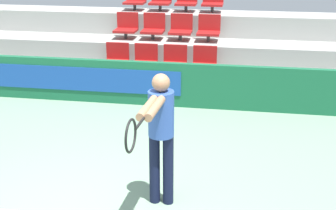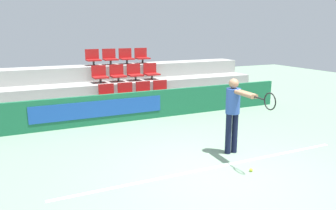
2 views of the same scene
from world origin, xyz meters
name	(u,v)px [view 2 (image 2 of 2)]	position (x,y,z in m)	size (l,w,h in m)	color
ground_plane	(223,174)	(0.00, 0.00, 0.00)	(30.00, 30.00, 0.00)	gray
court_baseline	(214,167)	(0.00, 0.33, 0.00)	(6.28, 0.08, 0.01)	white
barrier_wall	(142,105)	(-0.04, 4.28, 0.43)	(9.82, 0.14, 0.86)	#19603D
bleacher_tier_front	(137,108)	(0.00, 4.81, 0.24)	(9.42, 0.90, 0.48)	#9E9E99
bleacher_tier_middle	(128,95)	(0.00, 5.71, 0.48)	(9.42, 0.90, 0.96)	#9E9E99
bleacher_tier_back	(120,84)	(0.00, 6.61, 0.72)	(9.42, 0.90, 1.44)	#9E9E99
stadium_chair_0	(107,94)	(-0.91, 4.93, 0.73)	(0.48, 0.44, 0.55)	#333333
stadium_chair_1	(126,93)	(-0.30, 4.93, 0.73)	(0.48, 0.44, 0.55)	#333333
stadium_chair_2	(144,91)	(0.30, 4.93, 0.73)	(0.48, 0.44, 0.55)	#333333
stadium_chair_3	(162,90)	(0.91, 4.93, 0.73)	(0.48, 0.44, 0.55)	#333333
stadium_chair_4	(100,75)	(-0.91, 5.83, 1.21)	(0.48, 0.44, 0.55)	#333333
stadium_chair_5	(118,74)	(-0.30, 5.83, 1.21)	(0.48, 0.44, 0.55)	#333333
stadium_chair_6	(135,73)	(0.30, 5.83, 1.21)	(0.48, 0.44, 0.55)	#333333
stadium_chair_7	(151,72)	(0.91, 5.83, 1.21)	(0.48, 0.44, 0.55)	#333333
stadium_chair_8	(93,58)	(-0.91, 6.73, 1.69)	(0.48, 0.44, 0.55)	#333333
stadium_chair_9	(110,57)	(-0.30, 6.73, 1.69)	(0.48, 0.44, 0.55)	#333333
stadium_chair_10	(126,57)	(0.30, 6.73, 1.69)	(0.48, 0.44, 0.55)	#333333
stadium_chair_11	(142,56)	(0.91, 6.73, 1.69)	(0.48, 0.44, 0.55)	#333333
tennis_player	(235,109)	(0.77, 0.78, 1.02)	(0.30, 1.49, 1.65)	black
tennis_ball	(251,170)	(0.54, -0.13, 0.03)	(0.07, 0.07, 0.07)	#CCDB33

